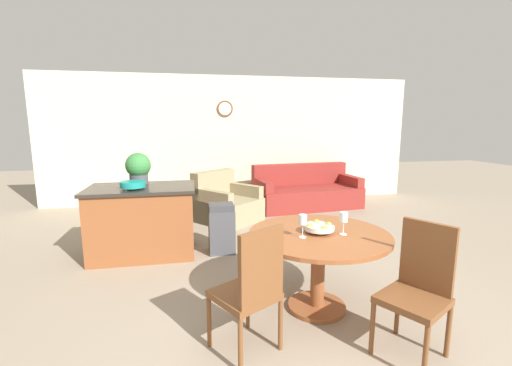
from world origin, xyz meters
TOP-DOWN VIEW (x-y plane):
  - wall_back at (-0.00, 5.66)m, footprint 8.00×0.09m
  - dining_table at (0.15, 0.99)m, footprint 1.26×1.26m
  - dining_chair_near_left at (-0.56, 0.49)m, footprint 0.57×0.57m
  - dining_chair_near_right at (0.65, 0.28)m, footprint 0.57×0.57m
  - fruit_bowl at (0.15, 0.99)m, footprint 0.27×0.27m
  - wine_glass_left at (-0.04, 0.90)m, footprint 0.07×0.07m
  - wine_glass_right at (0.34, 0.91)m, footprint 0.07×0.07m
  - kitchen_island at (-1.58, 2.70)m, footprint 1.33×0.84m
  - teal_bowl at (-1.66, 2.55)m, footprint 0.30×0.30m
  - potted_plant at (-1.64, 2.93)m, footprint 0.33×0.33m
  - trash_bin at (-0.58, 2.58)m, footprint 0.34×0.30m
  - couch at (1.37, 4.81)m, footprint 2.18×1.20m
  - armchair at (-0.36, 4.08)m, footprint 1.29×1.30m

SIDE VIEW (x-z plane):
  - armchair at x=-0.36m, z-range -0.14..0.72m
  - couch at x=1.37m, z-range -0.14..0.72m
  - trash_bin at x=-0.58m, z-range 0.00..0.65m
  - kitchen_island at x=-1.58m, z-range 0.00..0.91m
  - dining_chair_near_left at x=-0.56m, z-range 0.04..1.02m
  - dining_chair_near_right at x=0.65m, z-range 0.04..1.02m
  - dining_table at x=0.15m, z-range 0.20..0.93m
  - fruit_bowl at x=0.15m, z-range 0.74..0.83m
  - wine_glass_left at x=-0.04m, z-range 0.78..0.98m
  - wine_glass_right at x=0.34m, z-range 0.78..0.98m
  - teal_bowl at x=-1.66m, z-range 0.91..1.01m
  - potted_plant at x=-1.64m, z-range 0.91..1.33m
  - wall_back at x=0.00m, z-range 0.00..2.70m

